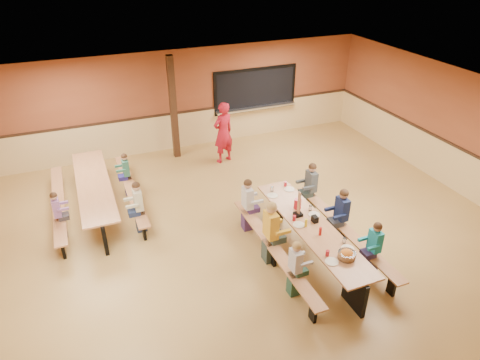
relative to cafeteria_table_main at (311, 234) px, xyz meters
name	(u,v)px	position (x,y,z in m)	size (l,w,h in m)	color
ground	(237,237)	(-1.15, 1.12, -0.53)	(12.00, 12.00, 0.00)	olive
room_envelope	(237,210)	(-1.15, 1.12, 0.16)	(12.04, 10.04, 3.02)	brown
kitchen_pass_through	(255,92)	(1.45, 6.08, 0.96)	(2.78, 0.28, 1.38)	black
structural_post	(173,108)	(-1.35, 5.52, 0.97)	(0.18, 0.18, 3.00)	black
cafeteria_table_main	(311,234)	(0.00, 0.00, 0.00)	(1.91, 3.70, 0.74)	#B07145
cafeteria_table_second	(95,191)	(-3.87, 3.37, 0.00)	(1.91, 3.70, 0.74)	#B07145
seated_child_white_left	(295,269)	(-0.83, -0.86, 0.05)	(0.34, 0.28, 1.15)	#BCBCC3
seated_adult_yellow	(271,233)	(-0.83, 0.16, 0.15)	(0.44, 0.36, 1.36)	gold
seated_child_grey_left	(248,205)	(-0.83, 1.32, 0.09)	(0.38, 0.31, 1.24)	silver
seated_child_teal_right	(373,249)	(0.83, -0.92, 0.06)	(0.35, 0.28, 1.16)	teal
seated_child_navy_right	(341,216)	(0.83, 0.18, 0.10)	(0.39, 0.32, 1.26)	#17234F
seated_child_char_right	(311,188)	(0.83, 1.44, 0.10)	(0.39, 0.32, 1.25)	#444B4E
seated_child_purple_sec	(58,215)	(-4.70, 2.57, 0.03)	(0.32, 0.26, 1.10)	#9562A0
seated_child_green_sec	(127,174)	(-3.05, 3.85, 0.03)	(0.32, 0.26, 1.12)	#33765E
seated_child_tan_sec	(139,207)	(-3.05, 2.16, 0.08)	(0.37, 0.30, 1.21)	beige
standing_woman	(223,133)	(-0.16, 4.68, 0.37)	(0.65, 0.43, 1.79)	red
punch_pitcher	(298,204)	(0.03, 0.65, 0.32)	(0.16, 0.16, 0.22)	red
chip_bowl	(347,255)	(0.07, -1.10, 0.29)	(0.32, 0.32, 0.15)	orange
napkin_dispenser	(315,219)	(0.12, 0.08, 0.28)	(0.10, 0.14, 0.13)	black
condiment_mustard	(306,223)	(-0.13, 0.01, 0.30)	(0.06, 0.06, 0.17)	yellow
condiment_ketchup	(320,231)	(-0.01, -0.34, 0.30)	(0.06, 0.06, 0.17)	#B2140F
table_paddle	(298,210)	(-0.09, 0.40, 0.35)	(0.16, 0.16, 0.56)	black
place_settings	(312,223)	(0.00, 0.00, 0.27)	(0.65, 3.30, 0.11)	beige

